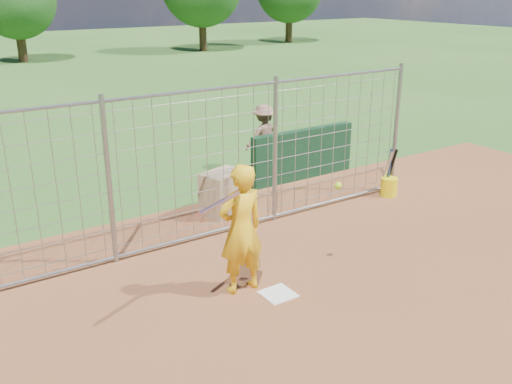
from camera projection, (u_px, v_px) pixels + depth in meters
ground at (270, 289)px, 8.04m from camera, size 100.00×100.00×0.00m
home_plate at (278, 294)px, 7.88m from camera, size 0.43×0.43×0.02m
dugout_wall at (303, 154)px, 12.43m from camera, size 2.60×0.20×1.10m
batter at (241, 229)px, 7.70m from camera, size 0.68×0.45×1.85m
bystander_c at (264, 136)px, 13.12m from camera, size 0.96×0.55×1.49m
equipment_bin at (224, 193)px, 10.58m from camera, size 0.93×0.77×0.80m
equipment_in_play at (251, 199)px, 7.17m from camera, size 2.22×0.45×0.15m
bucket_with_bats at (389, 184)px, 11.50m from camera, size 0.34×0.36×0.98m
backstop_fence at (199, 168)px, 9.17m from camera, size 9.08×0.08×2.60m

